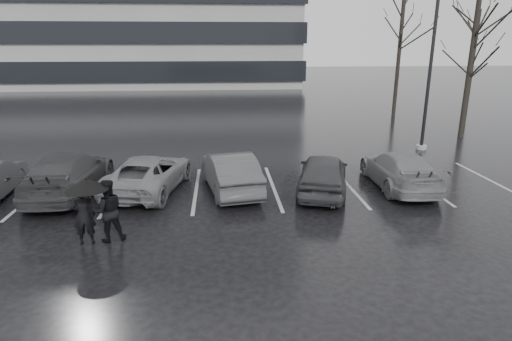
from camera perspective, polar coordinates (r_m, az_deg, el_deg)
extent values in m
plane|color=black|center=(13.30, 1.06, -5.77)|extent=(160.00, 160.00, 0.00)
cube|color=black|center=(63.75, -24.47, 12.56)|extent=(60.60, 25.60, 2.20)
cube|color=black|center=(63.68, -24.92, 16.13)|extent=(60.60, 25.60, 2.20)
cube|color=black|center=(63.86, -25.38, 19.70)|extent=(60.60, 25.60, 2.20)
imported|color=black|center=(15.13, 8.91, -0.34)|extent=(2.69, 4.38, 1.39)
imported|color=#29292B|center=(15.14, -3.49, -0.13)|extent=(2.23, 4.47, 1.41)
imported|color=#555558|center=(15.60, -14.08, -0.35)|extent=(3.00, 4.93, 1.28)
imported|color=black|center=(16.17, -23.68, -0.36)|extent=(2.15, 5.05, 1.45)
imported|color=#555558|center=(16.37, 18.55, 0.14)|extent=(1.99, 4.58, 1.31)
imported|color=black|center=(11.99, -21.99, -5.60)|extent=(0.62, 0.45, 1.57)
imported|color=black|center=(11.94, -19.18, -5.07)|extent=(0.99, 0.88, 1.70)
cylinder|color=black|center=(11.86, -21.18, -5.77)|extent=(0.02, 0.02, 1.57)
cone|color=black|center=(11.57, -21.63, -1.72)|extent=(1.08, 1.08, 0.27)
sphere|color=black|center=(11.53, -21.71, -1.08)|extent=(0.05, 0.05, 0.05)
cylinder|color=#979799|center=(22.71, 21.17, 2.93)|extent=(0.50, 0.50, 0.20)
cylinder|color=black|center=(22.16, 22.39, 13.99)|extent=(0.16, 0.16, 8.97)
cube|color=#A4A4A7|center=(16.88, -27.33, -2.74)|extent=(0.12, 5.00, 0.00)
cube|color=#A4A4A7|center=(16.01, -18.03, -2.64)|extent=(0.12, 5.00, 0.00)
cube|color=#A4A4A7|center=(15.60, -7.97, -2.46)|extent=(0.12, 5.00, 0.00)
cube|color=#A4A4A7|center=(15.69, 2.30, -2.19)|extent=(0.12, 5.00, 0.00)
cube|color=#A4A4A7|center=(16.26, 12.14, -1.87)|extent=(0.12, 5.00, 0.00)
cube|color=#A4A4A7|center=(17.28, 21.07, -1.53)|extent=(0.12, 5.00, 0.00)
cube|color=#A4A4A7|center=(18.67, 28.83, -1.20)|extent=(0.12, 5.00, 0.00)
cylinder|color=black|center=(25.91, 26.67, 12.64)|extent=(0.26, 0.26, 8.00)
cylinder|color=black|center=(30.64, 26.77, 12.07)|extent=(0.26, 0.26, 7.00)
cylinder|color=black|center=(31.70, 18.52, 14.43)|extent=(0.26, 0.26, 8.50)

